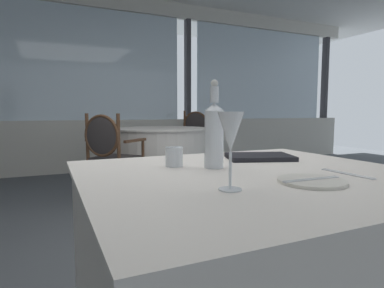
% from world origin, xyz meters
% --- Properties ---
extents(ground_plane, '(14.12, 14.12, 0.00)m').
position_xyz_m(ground_plane, '(0.00, 0.00, 0.00)').
color(ground_plane, '#4C5156').
extents(window_wall_far, '(10.86, 0.14, 2.91)m').
position_xyz_m(window_wall_far, '(-0.00, 3.58, 1.16)').
color(window_wall_far, beige).
rests_on(window_wall_far, ground_plane).
extents(foreground_table, '(1.18, 1.08, 0.77)m').
position_xyz_m(foreground_table, '(-0.03, -0.99, 0.38)').
color(foreground_table, white).
rests_on(foreground_table, ground_plane).
extents(side_plate, '(0.20, 0.20, 0.01)m').
position_xyz_m(side_plate, '(0.03, -1.21, 0.77)').
color(side_plate, silver).
rests_on(side_plate, foreground_table).
extents(butter_knife, '(0.20, 0.02, 0.00)m').
position_xyz_m(butter_knife, '(0.03, -1.21, 0.78)').
color(butter_knife, silver).
rests_on(butter_knife, foreground_table).
extents(dinner_fork, '(0.02, 0.20, 0.00)m').
position_xyz_m(dinner_fork, '(0.24, -1.16, 0.77)').
color(dinner_fork, silver).
rests_on(dinner_fork, foreground_table).
extents(water_bottle, '(0.07, 0.07, 0.33)m').
position_xyz_m(water_bottle, '(-0.11, -0.86, 0.90)').
color(water_bottle, white).
rests_on(water_bottle, foreground_table).
extents(wine_glass, '(0.07, 0.07, 0.21)m').
position_xyz_m(wine_glass, '(-0.24, -1.19, 0.92)').
color(wine_glass, white).
rests_on(wine_glass, foreground_table).
extents(water_tumbler, '(0.07, 0.07, 0.08)m').
position_xyz_m(water_tumbler, '(-0.24, -0.76, 0.81)').
color(water_tumbler, white).
rests_on(water_tumbler, foreground_table).
extents(menu_book, '(0.34, 0.28, 0.02)m').
position_xyz_m(menu_book, '(0.19, -0.74, 0.78)').
color(menu_book, black).
rests_on(menu_book, foreground_table).
extents(background_table_0, '(1.29, 1.29, 0.77)m').
position_xyz_m(background_table_0, '(0.71, 2.20, 0.38)').
color(background_table_0, white).
rests_on(background_table_0, ground_plane).
extents(dining_chair_0_0, '(0.65, 0.66, 0.97)m').
position_xyz_m(dining_chair_0_0, '(-0.10, 1.49, 0.57)').
color(dining_chair_0_0, brown).
rests_on(dining_chair_0_0, ground_plane).
extents(dining_chair_0_1, '(0.66, 0.66, 1.01)m').
position_xyz_m(dining_chair_0_1, '(1.51, 2.92, 0.58)').
color(dining_chair_0_1, brown).
rests_on(dining_chair_0_1, ground_plane).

